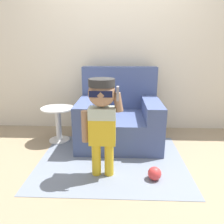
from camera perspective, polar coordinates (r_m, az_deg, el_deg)
ground_plane at (r=2.88m, az=1.23°, el=-9.28°), size 10.00×10.00×0.00m
wall_back at (r=3.39m, az=1.65°, el=17.30°), size 10.00×0.05×2.60m
armchair at (r=2.99m, az=1.84°, el=-1.47°), size 1.07×0.94×0.99m
person_child at (r=2.06m, az=-2.67°, el=-0.35°), size 0.40×0.30×0.98m
side_table at (r=3.07m, az=-13.88°, el=-2.30°), size 0.43×0.43×0.48m
rug at (r=2.58m, az=-0.11°, el=-12.46°), size 1.65×1.35×0.01m
toy_ball at (r=2.26m, az=11.05°, el=-15.49°), size 0.13×0.13×0.13m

